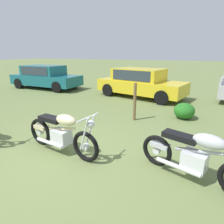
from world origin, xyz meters
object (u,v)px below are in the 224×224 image
Objects in this scene: car_teal at (45,76)px; motorcycle_silver at (195,156)px; motorcycle_cream at (61,133)px; fence_post_wooden at (135,102)px; shrub_low at (184,111)px; car_yellow at (140,81)px.

motorcycle_silver is at bearing -33.11° from car_teal.
motorcycle_cream is at bearing -44.01° from car_teal.
car_teal is at bearing 153.75° from fence_post_wooden.
car_teal reaches higher than shrub_low.
shrub_low is at bearing 65.57° from motorcycle_cream.
car_yellow is (-2.78, 6.14, 0.32)m from motorcycle_silver.
car_teal reaches higher than motorcycle_cream.
car_yellow is 6.08× the size of shrub_low.
car_teal is at bearing 163.46° from motorcycle_silver.
motorcycle_silver is 0.44× the size of car_teal.
car_yellow is 3.59m from shrub_low.
car_yellow reaches higher than shrub_low.
motorcycle_cream is 4.33m from shrub_low.
fence_post_wooden is at bearing -25.21° from car_teal.
car_yellow reaches higher than fence_post_wooden.
motorcycle_cream reaches higher than shrub_low.
car_yellow is 3.70× the size of fence_post_wooden.
car_teal reaches higher than motorcycle_silver.
motorcycle_silver is 3.52m from shrub_low.
motorcycle_cream is 2.88m from fence_post_wooden.
fence_post_wooden reaches higher than motorcycle_cream.
car_teal is 0.97× the size of car_yellow.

